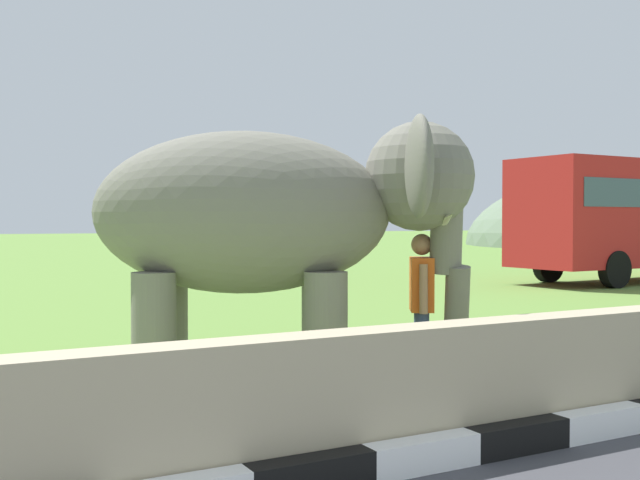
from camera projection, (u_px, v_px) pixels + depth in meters
The scene contains 3 objects.
barrier_parapet at pixel (303, 407), 5.33m from camera, with size 28.00×0.36×1.00m, color tan.
elephant at pixel (277, 216), 8.02m from camera, with size 4.01×3.30×2.85m.
person_handler at pixel (422, 301), 8.26m from camera, with size 0.42×0.60×1.66m.
Camera 1 is at (-0.42, -0.40, 1.80)m, focal length 42.95 mm.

